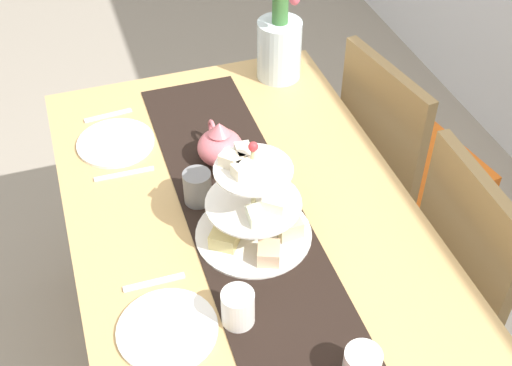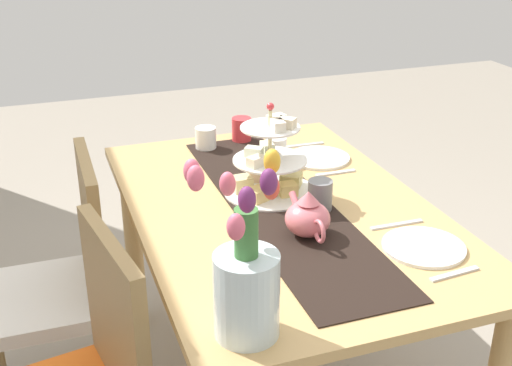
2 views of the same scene
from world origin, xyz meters
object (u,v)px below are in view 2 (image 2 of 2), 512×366
at_px(tiered_cake_stand, 269,168).
at_px(knife_right, 303,145).
at_px(chair_right, 61,278).
at_px(fork_right, 336,173).
at_px(fork_left, 455,274).
at_px(knife_left, 397,225).
at_px(cream_jug, 206,138).
at_px(dinner_plate_left, 424,247).
at_px(mug_white_text, 276,150).
at_px(teapot, 308,217).
at_px(tulip_vase, 246,280).
at_px(dinner_plate_right, 318,158).
at_px(mug_orange, 242,130).
at_px(dining_table, 280,239).
at_px(mug_grey, 320,195).

height_order(tiered_cake_stand, knife_right, tiered_cake_stand).
height_order(chair_right, fork_right, chair_right).
bearing_deg(fork_left, knife_left, 0.00).
distance_m(cream_jug, fork_left, 1.15).
xyz_separation_m(dinner_plate_left, mug_white_text, (0.73, 0.16, 0.04)).
xyz_separation_m(teapot, tulip_vase, (-0.37, 0.31, 0.08)).
bearing_deg(mug_white_text, dinner_plate_right, -98.11).
relative_size(teapot, dinner_plate_left, 1.04).
height_order(tiered_cake_stand, knife_left, tiered_cake_stand).
bearing_deg(knife_right, mug_orange, 57.54).
distance_m(dinner_plate_right, fork_right, 0.15).
relative_size(knife_right, mug_orange, 1.79).
xyz_separation_m(dining_table, fork_left, (-0.53, -0.28, 0.12)).
height_order(tulip_vase, mug_grey, tulip_vase).
relative_size(tiered_cake_stand, knife_left, 1.79).
relative_size(teapot, tulip_vase, 0.57).
bearing_deg(mug_white_text, knife_right, -52.63).
bearing_deg(dining_table, tulip_vase, 151.69).
height_order(teapot, fork_right, teapot).
bearing_deg(knife_right, teapot, 157.76).
relative_size(dining_table, chair_right, 1.54).
xyz_separation_m(dinner_plate_right, fork_right, (-0.14, 0.00, -0.00)).
distance_m(tiered_cake_stand, teapot, 0.31).
distance_m(tiered_cake_stand, knife_right, 0.46).
bearing_deg(cream_jug, knife_right, -104.93).
bearing_deg(tiered_cake_stand, fork_right, -75.68).
distance_m(fork_left, mug_white_text, 0.89).
xyz_separation_m(teapot, dinner_plate_right, (0.53, -0.28, -0.05)).
bearing_deg(mug_orange, fork_right, -153.84).
bearing_deg(knife_left, cream_jug, 24.42).
xyz_separation_m(dining_table, mug_white_text, (0.34, -0.12, 0.17)).
relative_size(teapot, mug_orange, 2.51).
bearing_deg(teapot, knife_right, -22.24).
xyz_separation_m(knife_right, mug_grey, (-0.53, 0.17, 0.05)).
bearing_deg(dinner_plate_right, fork_right, 180.00).
bearing_deg(mug_orange, knife_right, -122.46).
distance_m(dinner_plate_left, fork_left, 0.15).
bearing_deg(dining_table, dinner_plate_right, -40.52).
bearing_deg(dining_table, dinner_plate_left, -144.16).
bearing_deg(tiered_cake_stand, chair_right, 79.54).
relative_size(teapot, fork_left, 1.59).
xyz_separation_m(knife_left, mug_white_text, (0.58, 0.16, 0.04)).
bearing_deg(mug_white_text, tiered_cake_stand, 153.80).
bearing_deg(teapot, mug_white_text, -11.81).
height_order(knife_right, mug_orange, mug_orange).
height_order(fork_left, dinner_plate_right, dinner_plate_right).
relative_size(tulip_vase, mug_grey, 4.38).
bearing_deg(fork_left, mug_white_text, 10.41).
bearing_deg(dining_table, knife_right, -30.51).
relative_size(dining_table, mug_white_text, 14.75).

